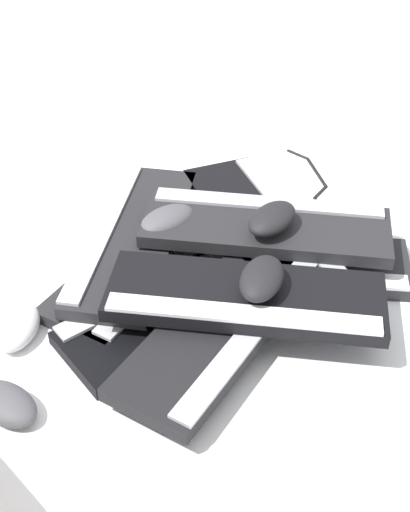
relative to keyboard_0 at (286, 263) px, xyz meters
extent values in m
plane|color=white|center=(-0.20, -0.04, -0.01)|extent=(3.20, 3.20, 0.00)
cube|color=#232326|center=(0.00, 0.00, 0.00)|extent=(0.45, 0.19, 0.02)
cube|color=silver|center=(0.01, -0.05, 0.01)|extent=(0.42, 0.08, 0.01)
cube|color=#232326|center=(-0.11, 0.04, 0.00)|extent=(0.46, 0.32, 0.02)
cube|color=silver|center=(-0.13, 0.09, 0.01)|extent=(0.40, 0.21, 0.01)
cube|color=#232326|center=(-0.25, -0.04, 0.00)|extent=(0.29, 0.46, 0.02)
cube|color=silver|center=(-0.20, -0.06, 0.01)|extent=(0.18, 0.41, 0.01)
cube|color=black|center=(-0.15, -0.15, 0.00)|extent=(0.40, 0.43, 0.02)
cube|color=silver|center=(-0.19, -0.11, 0.01)|extent=(0.30, 0.34, 0.01)
cube|color=black|center=(-0.08, -0.20, 0.03)|extent=(0.29, 0.46, 0.02)
cube|color=#B2B5BA|center=(-0.03, -0.22, 0.04)|extent=(0.18, 0.40, 0.01)
cube|color=#232326|center=(-0.28, -0.02, 0.03)|extent=(0.16, 0.44, 0.02)
cube|color=silver|center=(-0.33, -0.02, 0.04)|extent=(0.05, 0.42, 0.01)
cube|color=black|center=(-0.06, 0.06, 0.03)|extent=(0.36, 0.45, 0.02)
cube|color=#B2B5BA|center=(-0.01, 0.09, 0.04)|extent=(0.25, 0.37, 0.01)
cube|color=black|center=(-0.05, -0.17, 0.06)|extent=(0.45, 0.18, 0.02)
cube|color=silver|center=(-0.05, -0.23, 0.07)|extent=(0.42, 0.06, 0.01)
cube|color=#232326|center=(-0.04, 0.02, 0.06)|extent=(0.45, 0.17, 0.02)
cube|color=#B2B5BA|center=(-0.05, 0.08, 0.07)|extent=(0.42, 0.06, 0.01)
ellipsoid|color=#B7B7BC|center=(-0.04, -0.01, 0.04)|extent=(0.08, 0.12, 0.04)
ellipsoid|color=black|center=(-0.02, 0.03, 0.04)|extent=(0.12, 0.10, 0.04)
ellipsoid|color=black|center=(-0.03, 0.00, 0.10)|extent=(0.11, 0.13, 0.04)
ellipsoid|color=#4C4C51|center=(-0.22, 0.00, 0.07)|extent=(0.12, 0.13, 0.04)
ellipsoid|color=#4C4C51|center=(-0.36, -0.41, 0.01)|extent=(0.13, 0.11, 0.04)
ellipsoid|color=black|center=(-0.03, -0.16, 0.10)|extent=(0.08, 0.12, 0.04)
ellipsoid|color=silver|center=(-0.41, -0.26, 0.01)|extent=(0.07, 0.11, 0.04)
cylinder|color=black|center=(0.13, 0.02, -0.01)|extent=(0.06, 0.08, 0.01)
cylinder|color=black|center=(0.08, 0.09, -0.01)|extent=(0.05, 0.07, 0.01)
cylinder|color=black|center=(0.05, 0.15, -0.01)|extent=(0.03, 0.05, 0.01)
cylinder|color=black|center=(0.04, 0.21, -0.01)|extent=(0.01, 0.06, 0.01)
cylinder|color=black|center=(0.05, 0.26, -0.01)|extent=(0.03, 0.05, 0.01)
cylinder|color=black|center=(0.03, 0.34, -0.01)|extent=(0.05, 0.11, 0.01)
cylinder|color=black|center=(-0.02, 0.41, -0.01)|extent=(0.05, 0.03, 0.01)
sphere|color=black|center=(0.15, -0.02, -0.01)|extent=(0.01, 0.01, 0.01)
sphere|color=black|center=(0.10, 0.06, -0.01)|extent=(0.01, 0.01, 0.01)
sphere|color=black|center=(0.06, 0.13, -0.01)|extent=(0.01, 0.01, 0.01)
sphere|color=black|center=(0.03, 0.18, -0.01)|extent=(0.01, 0.01, 0.01)
sphere|color=black|center=(0.04, 0.24, -0.01)|extent=(0.01, 0.01, 0.01)
sphere|color=black|center=(0.06, 0.29, -0.01)|extent=(0.01, 0.01, 0.01)
sphere|color=black|center=(0.01, 0.39, -0.01)|extent=(0.01, 0.01, 0.01)
sphere|color=black|center=(-0.04, 0.42, -0.01)|extent=(0.01, 0.01, 0.01)
camera|label=1|loc=(0.05, -1.01, 0.81)|focal=50.00mm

